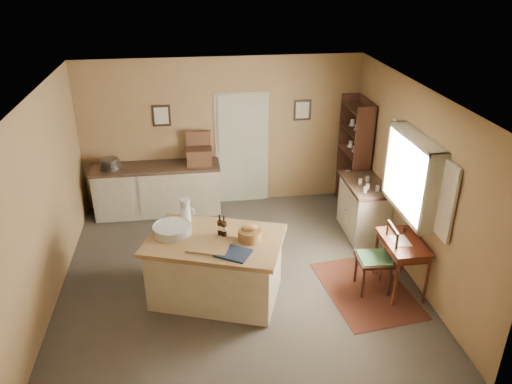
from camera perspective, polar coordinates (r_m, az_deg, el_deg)
ground at (r=7.41m, az=-2.08°, el=-9.52°), size 5.00×5.00×0.00m
wall_back at (r=9.03m, az=-3.87°, el=6.76°), size 5.00×0.10×2.70m
wall_front at (r=4.61m, az=0.96°, el=-13.53°), size 5.00×0.10×2.70m
wall_left at (r=6.97m, az=-23.16°, el=-1.28°), size 0.10×5.00×2.70m
wall_right at (r=7.36m, az=17.48°, el=1.08°), size 0.10×5.00×2.70m
ceiling at (r=6.26m, az=-2.48°, el=11.14°), size 5.00×5.00×0.00m
door at (r=9.13m, az=-1.61°, el=5.06°), size 0.97×0.06×2.11m
framed_prints at (r=8.91m, az=-2.64°, el=9.03°), size 2.82×0.02×0.38m
window at (r=7.09m, az=17.76°, el=1.85°), size 0.25×1.99×1.12m
work_island at (r=6.77m, az=-4.67°, el=-8.40°), size 2.02×1.65×1.20m
sideboard at (r=9.08m, az=-11.10°, el=0.51°), size 2.23×0.63×1.18m
rug at (r=7.29m, az=12.49°, el=-10.84°), size 1.28×1.72×0.01m
writing_desk at (r=7.09m, az=16.44°, el=-6.07°), size 0.51×0.83×0.82m
desk_chair at (r=7.05m, az=13.37°, el=-7.52°), size 0.48×0.48×0.97m
right_cabinet at (r=8.44m, az=12.19°, el=-1.80°), size 0.59×1.06×0.99m
shelving_unit at (r=9.10m, az=11.43°, el=4.15°), size 0.34×0.91×2.02m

